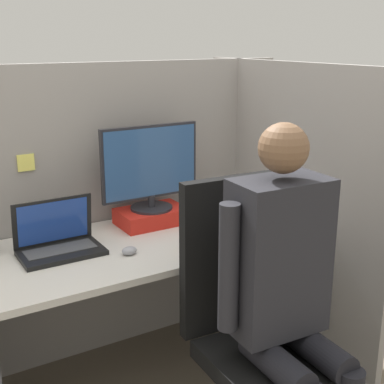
% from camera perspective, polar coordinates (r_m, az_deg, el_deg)
% --- Properties ---
extents(cubicle_panel_back, '(2.03, 0.05, 1.49)m').
position_cam_1_polar(cubicle_panel_back, '(2.76, -8.72, -2.06)').
color(cubicle_panel_back, gray).
rests_on(cubicle_panel_back, ground).
extents(cubicle_panel_right, '(0.04, 1.33, 1.49)m').
position_cam_1_polar(cubicle_panel_right, '(2.80, 9.99, -1.84)').
color(cubicle_panel_right, gray).
rests_on(cubicle_panel_right, ground).
extents(desk, '(1.53, 0.69, 0.71)m').
position_cam_1_polar(desk, '(2.52, -5.18, -8.74)').
color(desk, beige).
rests_on(desk, ground).
extents(paper_box, '(0.33, 0.22, 0.08)m').
position_cam_1_polar(paper_box, '(2.65, -4.33, -2.58)').
color(paper_box, red).
rests_on(paper_box, desk).
extents(monitor, '(0.50, 0.21, 0.41)m').
position_cam_1_polar(monitor, '(2.58, -4.48, 2.71)').
color(monitor, '#232328').
rests_on(monitor, paper_box).
extents(laptop, '(0.35, 0.21, 0.23)m').
position_cam_1_polar(laptop, '(2.36, -14.02, -5.27)').
color(laptop, black).
rests_on(laptop, desk).
extents(mouse, '(0.07, 0.05, 0.03)m').
position_cam_1_polar(mouse, '(2.30, -6.71, -6.24)').
color(mouse, gray).
rests_on(mouse, desk).
extents(stapler, '(0.04, 0.15, 0.05)m').
position_cam_1_polar(stapler, '(2.79, 7.00, -2.03)').
color(stapler, '#A31919').
rests_on(stapler, desk).
extents(carrot_toy, '(0.05, 0.15, 0.05)m').
position_cam_1_polar(carrot_toy, '(2.31, 0.12, -5.81)').
color(carrot_toy, orange).
rests_on(carrot_toy, desk).
extents(office_chair, '(0.53, 0.57, 1.09)m').
position_cam_1_polar(office_chair, '(2.13, 6.65, -13.59)').
color(office_chair, black).
rests_on(office_chair, ground).
extents(person, '(0.48, 0.43, 1.33)m').
position_cam_1_polar(person, '(1.92, 10.15, -9.88)').
color(person, black).
rests_on(person, ground).
extents(coffee_mug, '(0.09, 0.09, 0.11)m').
position_cam_1_polar(coffee_mug, '(2.82, 0.97, -1.07)').
color(coffee_mug, '#232328').
rests_on(coffee_mug, desk).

